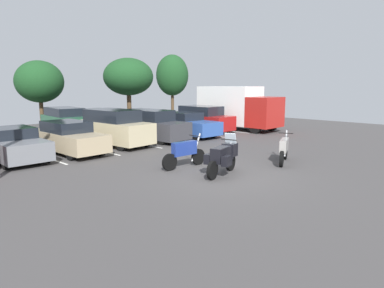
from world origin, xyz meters
TOP-DOWN VIEW (x-y plane):
  - ground at (0.00, 0.00)m, footprint 44.00×44.00m
  - motorcycle_touring at (0.09, 0.12)m, footprint 2.17×1.03m
  - motorcycle_second at (-0.13, 1.91)m, footprint 2.17×0.62m
  - motorcycle_third at (3.38, -0.52)m, footprint 2.07×1.02m
  - parking_stripes at (-1.86, 8.26)m, footprint 23.70×4.98m
  - car_grey at (-4.37, 8.21)m, footprint 1.96×4.31m
  - car_tan at (-1.91, 8.15)m, footprint 1.82×4.92m
  - car_champagne at (0.86, 8.35)m, footprint 2.12×4.74m
  - car_charcoal at (3.42, 8.39)m, footprint 2.12×4.99m
  - car_blue at (6.09, 8.00)m, footprint 2.08×4.82m
  - car_red at (8.42, 8.68)m, footprint 1.90×4.34m
  - car_far_green at (1.41, 15.00)m, footprint 2.36×4.85m
  - car_far_navy at (4.03, 14.99)m, footprint 2.01×4.87m
  - box_truck at (11.15, 7.78)m, footprint 2.41×6.28m
  - tree_far_left at (1.73, 19.62)m, footprint 3.62×3.62m
  - tree_right at (7.62, 16.24)m, footprint 4.07×4.07m
  - tree_left at (14.28, 18.12)m, footprint 3.20×3.20m

SIDE VIEW (x-z plane):
  - ground at x=0.00m, z-range -0.10..0.00m
  - parking_stripes at x=-1.86m, z-range 0.00..0.01m
  - motorcycle_third at x=3.38m, z-range -0.05..1.25m
  - motorcycle_second at x=-0.13m, z-range -0.05..1.27m
  - car_grey at x=-4.37m, z-range -0.03..1.41m
  - motorcycle_touring at x=0.09m, z-range -0.04..1.43m
  - car_blue at x=6.09m, z-range -0.02..1.49m
  - car_far_navy at x=4.03m, z-range -0.01..1.48m
  - car_tan at x=-1.91m, z-range -0.02..1.52m
  - car_far_green at x=1.41m, z-range 0.00..1.73m
  - car_charcoal at x=3.42m, z-range -0.01..1.79m
  - car_red at x=8.42m, z-range -0.01..1.79m
  - car_champagne at x=0.86m, z-range 0.00..1.95m
  - box_truck at x=11.15m, z-range 0.07..3.21m
  - tree_far_left at x=1.73m, z-range 0.94..6.04m
  - tree_right at x=7.62m, z-range 1.18..6.61m
  - tree_left at x=14.28m, z-range 1.08..7.27m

